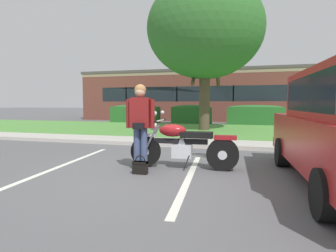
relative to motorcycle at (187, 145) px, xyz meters
The scene contains 14 objects.
ground_plane 0.99m from the motorcycle, 128.77° to the right, with size 140.00×140.00×0.00m, color #565659.
curb_strip 2.83m from the motorcycle, 101.13° to the left, with size 60.00×0.20×0.12m, color #B7B2A8.
concrete_walk 3.67m from the motorcycle, 98.55° to the left, with size 60.00×1.50×0.08m, color #B7B2A8.
grass_lawn 8.33m from the motorcycle, 93.73° to the left, with size 60.00×7.90×0.06m, color #518E3D.
stall_stripe_0 2.72m from the motorcycle, 169.81° to the right, with size 0.12×4.40×0.01m, color silver.
stall_stripe_1 0.69m from the motorcycle, 70.77° to the right, with size 0.12×4.40×0.01m, color silver.
motorcycle is the anchor object (origin of this frame).
rider_person 1.09m from the motorcycle, 151.77° to the right, with size 0.57×0.32×1.70m.
handbag 1.08m from the motorcycle, 137.05° to the right, with size 0.28×0.13×0.36m.
shade_tree 9.19m from the motorcycle, 96.64° to the left, with size 5.47×5.47×7.14m.
hedge_left 13.96m from the motorcycle, 117.07° to the left, with size 3.32×0.90×1.24m.
hedge_center_left 12.67m from the motorcycle, 101.16° to the left, with size 2.49×0.90×1.24m.
hedge_center_right 12.52m from the motorcycle, 83.35° to the left, with size 3.30×0.90×1.24m.
brick_building 19.37m from the motorcycle, 90.06° to the left, with size 24.28×8.66×3.88m.
Camera 1 is at (1.79, -5.03, 1.33)m, focal length 30.80 mm.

